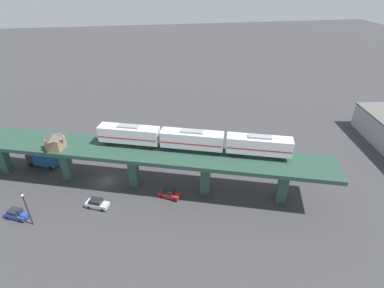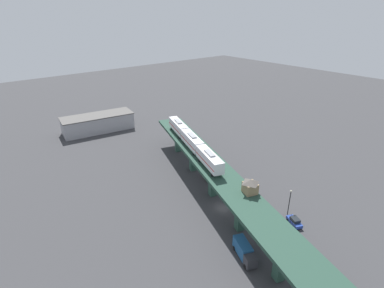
{
  "view_description": "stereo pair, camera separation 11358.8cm",
  "coord_description": "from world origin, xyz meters",
  "px_view_note": "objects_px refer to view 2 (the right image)",
  "views": [
    {
      "loc": [
        53.56,
        10.2,
        40.03
      ],
      "look_at": [
        4.59,
        18.02,
        10.44
      ],
      "focal_mm": 28.0,
      "sensor_mm": 36.0,
      "label": 1
    },
    {
      "loc": [
        -46.17,
        -43.78,
        46.41
      ],
      "look_at": [
        4.59,
        18.02,
        10.44
      ],
      "focal_mm": 28.0,
      "sensor_mm": 36.0,
      "label": 2
    }
  ],
  "objects_px": {
    "delivery_truck": "(244,251)",
    "warehouse_building": "(98,123)",
    "street_car_blue": "(294,221)",
    "street_lamp": "(290,200)",
    "street_car_red": "(209,176)",
    "signal_hut": "(250,186)",
    "street_car_silver": "(247,195)",
    "subway_train": "(192,141)"
  },
  "relations": [
    {
      "from": "delivery_truck",
      "to": "warehouse_building",
      "type": "distance_m",
      "value": 86.48
    },
    {
      "from": "street_car_blue",
      "to": "street_lamp",
      "type": "height_order",
      "value": "street_lamp"
    },
    {
      "from": "street_car_red",
      "to": "signal_hut",
      "type": "bearing_deg",
      "value": -109.33
    },
    {
      "from": "signal_hut",
      "to": "street_car_blue",
      "type": "distance_m",
      "value": 14.91
    },
    {
      "from": "street_car_silver",
      "to": "delivery_truck",
      "type": "height_order",
      "value": "delivery_truck"
    },
    {
      "from": "street_car_silver",
      "to": "street_lamp",
      "type": "distance_m",
      "value": 11.81
    },
    {
      "from": "signal_hut",
      "to": "street_car_red",
      "type": "bearing_deg",
      "value": 70.67
    },
    {
      "from": "subway_train",
      "to": "street_car_red",
      "type": "height_order",
      "value": "subway_train"
    },
    {
      "from": "delivery_truck",
      "to": "street_car_red",
      "type": "bearing_deg",
      "value": 60.42
    },
    {
      "from": "delivery_truck",
      "to": "warehouse_building",
      "type": "xyz_separation_m",
      "value": [
        6.37,
        86.22,
        1.65
      ]
    },
    {
      "from": "subway_train",
      "to": "delivery_truck",
      "type": "relative_size",
      "value": 4.82
    },
    {
      "from": "street_lamp",
      "to": "warehouse_building",
      "type": "bearing_deg",
      "value": 98.71
    },
    {
      "from": "subway_train",
      "to": "street_lamp",
      "type": "height_order",
      "value": "subway_train"
    },
    {
      "from": "signal_hut",
      "to": "subway_train",
      "type": "bearing_deg",
      "value": 79.59
    },
    {
      "from": "street_car_silver",
      "to": "delivery_truck",
      "type": "relative_size",
      "value": 0.63
    },
    {
      "from": "subway_train",
      "to": "signal_hut",
      "type": "xyz_separation_m",
      "value": [
        -4.82,
        -26.22,
        -0.74
      ]
    },
    {
      "from": "street_car_red",
      "to": "delivery_truck",
      "type": "relative_size",
      "value": 0.63
    },
    {
      "from": "street_car_red",
      "to": "street_car_blue",
      "type": "bearing_deg",
      "value": -87.35
    },
    {
      "from": "delivery_truck",
      "to": "street_lamp",
      "type": "height_order",
      "value": "street_lamp"
    },
    {
      "from": "signal_hut",
      "to": "delivery_truck",
      "type": "relative_size",
      "value": 0.54
    },
    {
      "from": "street_car_silver",
      "to": "warehouse_building",
      "type": "xyz_separation_m",
      "value": [
        -10.07,
        72.47,
        2.47
      ]
    },
    {
      "from": "street_car_blue",
      "to": "delivery_truck",
      "type": "height_order",
      "value": "delivery_truck"
    },
    {
      "from": "street_car_red",
      "to": "warehouse_building",
      "type": "relative_size",
      "value": 0.16
    },
    {
      "from": "subway_train",
      "to": "signal_hut",
      "type": "relative_size",
      "value": 8.86
    },
    {
      "from": "street_car_silver",
      "to": "street_car_blue",
      "type": "bearing_deg",
      "value": -87.85
    },
    {
      "from": "street_car_blue",
      "to": "street_car_silver",
      "type": "distance_m",
      "value": 14.35
    },
    {
      "from": "subway_train",
      "to": "street_lamp",
      "type": "relative_size",
      "value": 5.21
    },
    {
      "from": "subway_train",
      "to": "signal_hut",
      "type": "height_order",
      "value": "subway_train"
    },
    {
      "from": "signal_hut",
      "to": "delivery_truck",
      "type": "xyz_separation_m",
      "value": [
        -8.27,
        -6.48,
        -8.98
      ]
    },
    {
      "from": "subway_train",
      "to": "street_car_blue",
      "type": "bearing_deg",
      "value": -83.31
    },
    {
      "from": "street_car_silver",
      "to": "signal_hut",
      "type": "bearing_deg",
      "value": -138.39
    },
    {
      "from": "subway_train",
      "to": "street_car_blue",
      "type": "relative_size",
      "value": 7.61
    },
    {
      "from": "street_car_red",
      "to": "street_car_silver",
      "type": "bearing_deg",
      "value": -86.84
    },
    {
      "from": "subway_train",
      "to": "street_car_silver",
      "type": "distance_m",
      "value": 21.95
    },
    {
      "from": "warehouse_building",
      "to": "street_lamp",
      "type": "bearing_deg",
      "value": -81.29
    },
    {
      "from": "street_car_red",
      "to": "street_lamp",
      "type": "xyz_separation_m",
      "value": [
        3.48,
        -24.93,
        3.17
      ]
    },
    {
      "from": "street_car_blue",
      "to": "warehouse_building",
      "type": "height_order",
      "value": "warehouse_building"
    },
    {
      "from": "delivery_truck",
      "to": "street_lamp",
      "type": "distance_m",
      "value": 19.49
    },
    {
      "from": "delivery_truck",
      "to": "street_car_blue",
      "type": "bearing_deg",
      "value": -2.0
    },
    {
      "from": "signal_hut",
      "to": "warehouse_building",
      "type": "bearing_deg",
      "value": 91.36
    },
    {
      "from": "subway_train",
      "to": "street_car_red",
      "type": "bearing_deg",
      "value": -62.9
    },
    {
      "from": "street_lamp",
      "to": "warehouse_building",
      "type": "distance_m",
      "value": 84.5
    }
  ]
}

